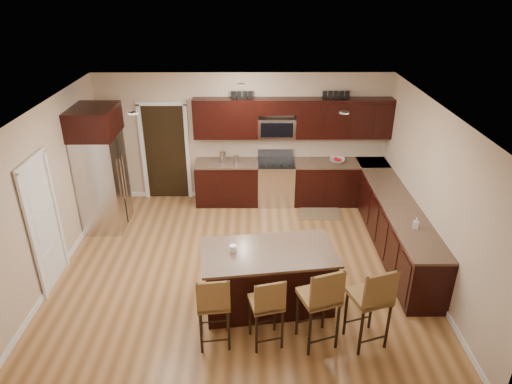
{
  "coord_description": "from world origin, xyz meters",
  "views": [
    {
      "loc": [
        0.2,
        -6.31,
        4.5
      ],
      "look_at": [
        0.25,
        0.4,
        1.23
      ],
      "focal_mm": 32.0,
      "sensor_mm": 36.0,
      "label": 1
    }
  ],
  "objects_px": {
    "stool_right": "(321,299)",
    "stool_extra": "(373,298)",
    "stool_left": "(213,303)",
    "island": "(268,279)",
    "refrigerator": "(101,168)",
    "stool_mid": "(267,304)",
    "range": "(276,182)"
  },
  "relations": [
    {
      "from": "stool_right",
      "to": "stool_extra",
      "type": "height_order",
      "value": "same"
    },
    {
      "from": "stool_left",
      "to": "stool_extra",
      "type": "relative_size",
      "value": 0.9
    },
    {
      "from": "island",
      "to": "refrigerator",
      "type": "relative_size",
      "value": 0.86
    },
    {
      "from": "stool_mid",
      "to": "range",
      "type": "bearing_deg",
      "value": 71.81
    },
    {
      "from": "range",
      "to": "island",
      "type": "bearing_deg",
      "value": -94.55
    },
    {
      "from": "range",
      "to": "stool_extra",
      "type": "bearing_deg",
      "value": -76.15
    },
    {
      "from": "island",
      "to": "stool_right",
      "type": "bearing_deg",
      "value": -60.31
    },
    {
      "from": "stool_left",
      "to": "refrigerator",
      "type": "relative_size",
      "value": 0.47
    },
    {
      "from": "island",
      "to": "stool_left",
      "type": "relative_size",
      "value": 1.82
    },
    {
      "from": "range",
      "to": "stool_mid",
      "type": "xyz_separation_m",
      "value": [
        -0.3,
        -4.17,
        0.2
      ]
    },
    {
      "from": "stool_mid",
      "to": "stool_right",
      "type": "relative_size",
      "value": 0.88
    },
    {
      "from": "range",
      "to": "stool_extra",
      "type": "xyz_separation_m",
      "value": [
        1.03,
        -4.18,
        0.3
      ]
    },
    {
      "from": "stool_left",
      "to": "refrigerator",
      "type": "distance_m",
      "value": 4.0
    },
    {
      "from": "range",
      "to": "stool_extra",
      "type": "distance_m",
      "value": 4.32
    },
    {
      "from": "stool_mid",
      "to": "stool_extra",
      "type": "distance_m",
      "value": 1.33
    },
    {
      "from": "range",
      "to": "island",
      "type": "xyz_separation_m",
      "value": [
        -0.26,
        -3.33,
        -0.04
      ]
    },
    {
      "from": "range",
      "to": "stool_extra",
      "type": "relative_size",
      "value": 0.9
    },
    {
      "from": "stool_mid",
      "to": "refrigerator",
      "type": "distance_m",
      "value": 4.43
    },
    {
      "from": "island",
      "to": "refrigerator",
      "type": "distance_m",
      "value": 3.93
    },
    {
      "from": "stool_left",
      "to": "stool_extra",
      "type": "distance_m",
      "value": 2.02
    },
    {
      "from": "range",
      "to": "stool_mid",
      "type": "relative_size",
      "value": 1.03
    },
    {
      "from": "stool_left",
      "to": "refrigerator",
      "type": "bearing_deg",
      "value": 118.64
    },
    {
      "from": "stool_mid",
      "to": "stool_extra",
      "type": "height_order",
      "value": "stool_extra"
    },
    {
      "from": "island",
      "to": "stool_left",
      "type": "height_order",
      "value": "stool_left"
    },
    {
      "from": "stool_left",
      "to": "stool_right",
      "type": "bearing_deg",
      "value": -7.19
    },
    {
      "from": "stool_mid",
      "to": "refrigerator",
      "type": "xyz_separation_m",
      "value": [
        -3.0,
        3.22,
        0.53
      ]
    },
    {
      "from": "range",
      "to": "stool_right",
      "type": "relative_size",
      "value": 0.9
    },
    {
      "from": "stool_left",
      "to": "island",
      "type": "bearing_deg",
      "value": 42.48
    },
    {
      "from": "stool_left",
      "to": "stool_mid",
      "type": "bearing_deg",
      "value": -6.75
    },
    {
      "from": "stool_left",
      "to": "stool_mid",
      "type": "distance_m",
      "value": 0.69
    },
    {
      "from": "refrigerator",
      "to": "range",
      "type": "bearing_deg",
      "value": 16.13
    },
    {
      "from": "stool_mid",
      "to": "refrigerator",
      "type": "bearing_deg",
      "value": 118.91
    }
  ]
}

